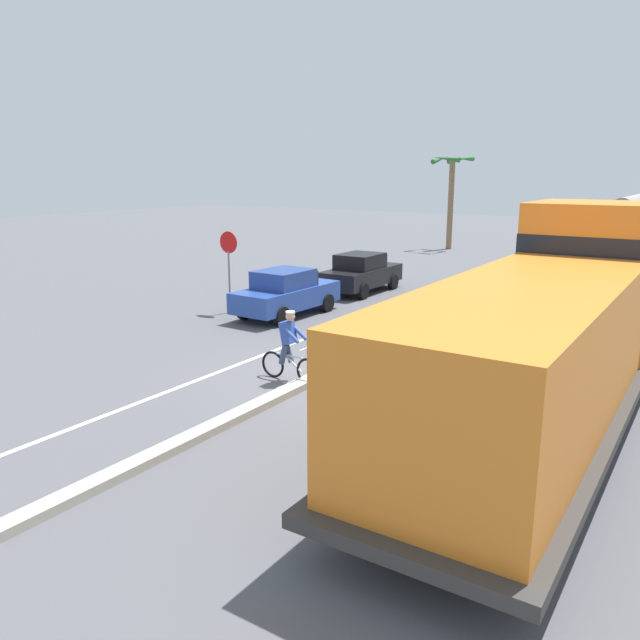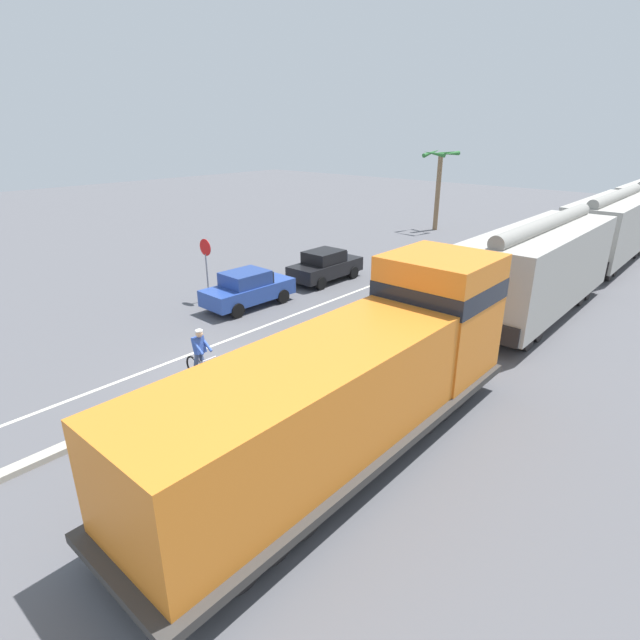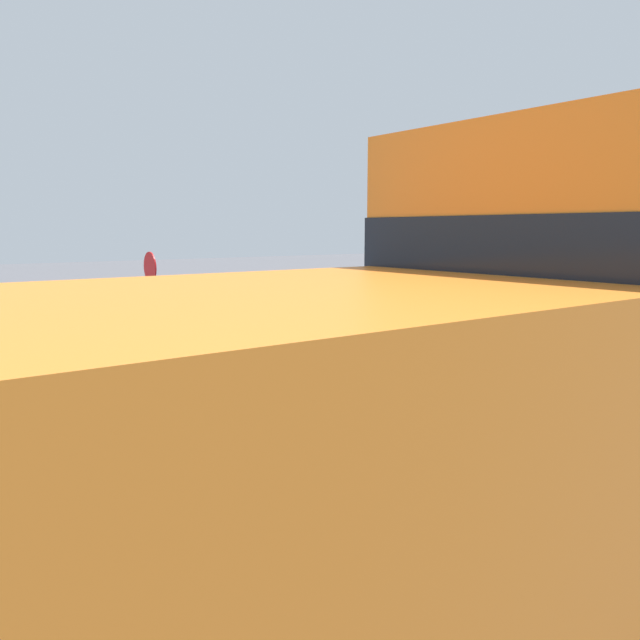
{
  "view_description": "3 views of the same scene",
  "coord_description": "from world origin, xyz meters",
  "px_view_note": "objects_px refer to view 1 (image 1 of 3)",
  "views": [
    {
      "loc": [
        7.86,
        -12.07,
        4.87
      ],
      "look_at": [
        -0.56,
        0.8,
        1.22
      ],
      "focal_mm": 35.0,
      "sensor_mm": 36.0,
      "label": 1
    },
    {
      "loc": [
        11.6,
        -8.74,
        7.49
      ],
      "look_at": [
        1.72,
        2.52,
        1.69
      ],
      "focal_mm": 28.0,
      "sensor_mm": 36.0,
      "label": 2
    },
    {
      "loc": [
        8.05,
        -1.39,
        3.42
      ],
      "look_at": [
        -3.84,
        7.39,
        1.26
      ],
      "focal_mm": 35.0,
      "sensor_mm": 36.0,
      "label": 3
    }
  ],
  "objects_px": {
    "cyclist": "(289,348)",
    "palm_tree_near": "(452,182)",
    "parked_car_black": "(361,273)",
    "stop_sign": "(229,256)",
    "parked_car_blue": "(286,293)",
    "hopper_car_lead": "(637,254)",
    "locomotive": "(552,336)"
  },
  "relations": [
    {
      "from": "cyclist",
      "to": "palm_tree_near",
      "type": "distance_m",
      "value": 28.18
    },
    {
      "from": "locomotive",
      "to": "palm_tree_near",
      "type": "distance_m",
      "value": 29.41
    },
    {
      "from": "locomotive",
      "to": "parked_car_blue",
      "type": "relative_size",
      "value": 2.73
    },
    {
      "from": "hopper_car_lead",
      "to": "stop_sign",
      "type": "relative_size",
      "value": 3.68
    },
    {
      "from": "parked_car_blue",
      "to": "parked_car_black",
      "type": "xyz_separation_m",
      "value": [
        0.02,
        5.24,
        0.0
      ]
    },
    {
      "from": "cyclist",
      "to": "hopper_car_lead",
      "type": "bearing_deg",
      "value": 65.79
    },
    {
      "from": "locomotive",
      "to": "palm_tree_near",
      "type": "height_order",
      "value": "palm_tree_near"
    },
    {
      "from": "parked_car_black",
      "to": "cyclist",
      "type": "height_order",
      "value": "cyclist"
    },
    {
      "from": "locomotive",
      "to": "parked_car_black",
      "type": "bearing_deg",
      "value": 134.33
    },
    {
      "from": "parked_car_black",
      "to": "cyclist",
      "type": "xyz_separation_m",
      "value": [
        4.19,
        -10.86,
        0.0
      ]
    },
    {
      "from": "parked_car_blue",
      "to": "palm_tree_near",
      "type": "height_order",
      "value": "palm_tree_near"
    },
    {
      "from": "hopper_car_lead",
      "to": "parked_car_blue",
      "type": "xyz_separation_m",
      "value": [
        -9.98,
        -7.2,
        -1.26
      ]
    },
    {
      "from": "parked_car_black",
      "to": "palm_tree_near",
      "type": "height_order",
      "value": "palm_tree_near"
    },
    {
      "from": "locomotive",
      "to": "cyclist",
      "type": "xyz_separation_m",
      "value": [
        -5.77,
        -0.67,
        -0.98
      ]
    },
    {
      "from": "locomotive",
      "to": "parked_car_black",
      "type": "height_order",
      "value": "locomotive"
    },
    {
      "from": "hopper_car_lead",
      "to": "parked_car_black",
      "type": "bearing_deg",
      "value": -168.85
    },
    {
      "from": "parked_car_black",
      "to": "palm_tree_near",
      "type": "bearing_deg",
      "value": 99.25
    },
    {
      "from": "parked_car_black",
      "to": "palm_tree_near",
      "type": "relative_size",
      "value": 0.7
    },
    {
      "from": "stop_sign",
      "to": "parked_car_black",
      "type": "bearing_deg",
      "value": 71.73
    },
    {
      "from": "parked_car_black",
      "to": "stop_sign",
      "type": "height_order",
      "value": "stop_sign"
    },
    {
      "from": "hopper_car_lead",
      "to": "parked_car_blue",
      "type": "distance_m",
      "value": 12.37
    },
    {
      "from": "parked_car_black",
      "to": "hopper_car_lead",
      "type": "bearing_deg",
      "value": 11.15
    },
    {
      "from": "hopper_car_lead",
      "to": "palm_tree_near",
      "type": "xyz_separation_m",
      "value": [
        -12.61,
        14.3,
        2.19
      ]
    },
    {
      "from": "parked_car_blue",
      "to": "stop_sign",
      "type": "height_order",
      "value": "stop_sign"
    },
    {
      "from": "locomotive",
      "to": "parked_car_blue",
      "type": "xyz_separation_m",
      "value": [
        -9.98,
        4.95,
        -0.98
      ]
    },
    {
      "from": "cyclist",
      "to": "palm_tree_near",
      "type": "bearing_deg",
      "value": 104.16
    },
    {
      "from": "parked_car_blue",
      "to": "stop_sign",
      "type": "bearing_deg",
      "value": -160.05
    },
    {
      "from": "locomotive",
      "to": "hopper_car_lead",
      "type": "bearing_deg",
      "value": 90.0
    },
    {
      "from": "hopper_car_lead",
      "to": "cyclist",
      "type": "bearing_deg",
      "value": -114.21
    },
    {
      "from": "palm_tree_near",
      "to": "cyclist",
      "type": "bearing_deg",
      "value": -75.84
    },
    {
      "from": "locomotive",
      "to": "stop_sign",
      "type": "bearing_deg",
      "value": 160.39
    },
    {
      "from": "parked_car_black",
      "to": "stop_sign",
      "type": "relative_size",
      "value": 1.46
    }
  ]
}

